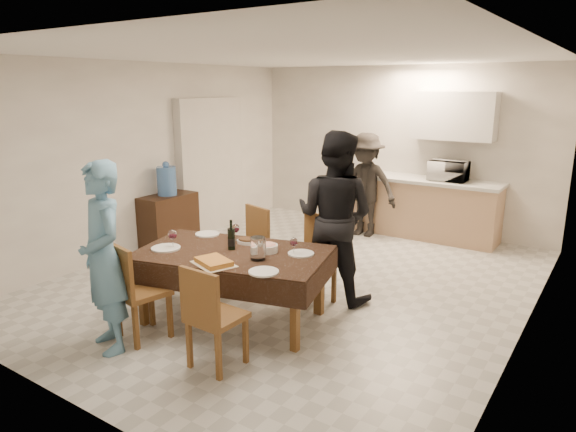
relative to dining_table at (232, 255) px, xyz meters
name	(u,v)px	position (x,y,z in m)	size (l,w,h in m)	color
floor	(298,281)	(-0.04, 1.24, -0.68)	(5.00, 6.00, 0.02)	beige
ceiling	(299,55)	(-0.04, 1.24, 1.92)	(5.00, 6.00, 0.02)	white
wall_back	(398,148)	(-0.04, 4.24, 0.62)	(5.00, 0.02, 2.60)	silver
wall_front	(57,235)	(-0.04, -1.76, 0.62)	(5.00, 0.02, 2.60)	silver
wall_left	(148,157)	(-2.54, 1.24, 0.62)	(0.02, 6.00, 2.60)	silver
wall_right	(537,200)	(2.46, 1.24, 0.62)	(0.02, 6.00, 2.60)	silver
stub_partition	(211,165)	(-2.46, 2.44, 0.37)	(0.15, 1.40, 2.10)	beige
kitchen_base_cabinet	(424,209)	(0.56, 3.92, -0.25)	(2.20, 0.60, 0.86)	tan
kitchen_worktop	(426,180)	(0.56, 3.92, 0.21)	(2.24, 0.64, 0.05)	#B9BAB4
upper_cabinet	(454,116)	(0.86, 4.06, 1.17)	(1.20, 0.34, 0.70)	silver
dining_table	(232,255)	(0.00, 0.00, 0.00)	(2.03, 1.49, 0.71)	black
chair_near_left	(134,283)	(-0.45, -0.84, -0.12)	(0.50, 0.51, 0.50)	brown
chair_near_right	(209,308)	(0.45, -0.83, -0.13)	(0.42, 0.42, 0.48)	brown
chair_far_left	(240,242)	(-0.45, 0.66, -0.11)	(0.52, 0.53, 0.50)	brown
chair_far_right	(307,254)	(0.45, 0.66, -0.10)	(0.45, 0.45, 0.52)	brown
console	(169,221)	(-2.32, 1.35, -0.30)	(0.42, 0.83, 0.77)	black
water_jug	(167,181)	(-2.32, 1.35, 0.29)	(0.27, 0.27, 0.41)	#4C7FC7
wine_bottle	(231,235)	(-0.05, 0.05, 0.18)	(0.07, 0.07, 0.30)	black
water_pitcher	(258,248)	(0.35, -0.05, 0.14)	(0.14, 0.14, 0.21)	white
savoury_tart	(214,262)	(0.10, -0.38, 0.06)	(0.39, 0.29, 0.05)	#BD7A37
salad_bowl	(268,248)	(0.30, 0.18, 0.07)	(0.19, 0.19, 0.07)	white
mushroom_dish	(246,242)	(-0.05, 0.28, 0.05)	(0.19, 0.19, 0.03)	white
wine_glass_a	(173,239)	(-0.55, -0.25, 0.13)	(0.09, 0.09, 0.19)	white
wine_glass_b	(294,246)	(0.55, 0.25, 0.12)	(0.08, 0.08, 0.17)	white
wine_glass_c	(236,232)	(-0.20, 0.30, 0.12)	(0.08, 0.08, 0.18)	white
plate_near_left	(166,248)	(-0.60, -0.30, 0.04)	(0.29, 0.29, 0.02)	white
plate_near_right	(264,272)	(0.60, -0.30, 0.04)	(0.26, 0.26, 0.02)	white
plate_far_left	(207,234)	(-0.60, 0.30, 0.04)	(0.26, 0.26, 0.01)	white
plate_far_right	(301,253)	(0.60, 0.30, 0.04)	(0.25, 0.25, 0.01)	white
microwave	(449,171)	(0.89, 3.92, 0.38)	(0.54, 0.37, 0.30)	silver
person_near	(104,258)	(-0.55, -1.05, 0.16)	(0.61, 0.40, 1.68)	#598DB0
person_far	(335,217)	(0.55, 1.05, 0.24)	(0.89, 0.69, 1.83)	black
person_kitchen	(365,185)	(-0.24, 3.47, 0.12)	(1.03, 0.59, 1.59)	black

